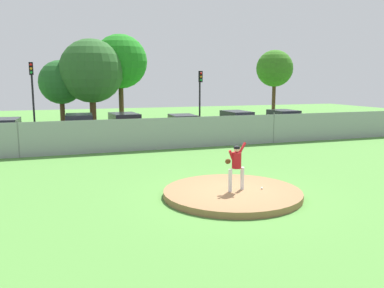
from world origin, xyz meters
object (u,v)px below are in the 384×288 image
(parked_car_navy, at_px, (283,122))
(parked_car_silver, at_px, (80,129))
(parked_car_champagne, at_px, (183,126))
(baseball, at_px, (262,188))
(parked_car_slate, at_px, (4,132))
(parked_car_white, at_px, (237,123))
(pitcher_youth, at_px, (236,163))
(traffic_light_near, at_px, (32,86))
(traffic_light_far, at_px, (200,90))
(parked_car_burgundy, at_px, (125,127))

(parked_car_navy, xyz_separation_m, parked_car_silver, (-15.19, 0.21, 0.04))
(parked_car_champagne, bearing_deg, baseball, -97.13)
(parked_car_slate, relative_size, parked_car_navy, 1.07)
(parked_car_white, distance_m, parked_car_silver, 11.31)
(parked_car_slate, bearing_deg, parked_car_silver, -0.97)
(parked_car_white, height_order, parked_car_slate, parked_car_white)
(parked_car_white, distance_m, parked_car_champagne, 4.25)
(pitcher_youth, height_order, baseball, pitcher_youth)
(parked_car_white, distance_m, traffic_light_near, 15.03)
(baseball, distance_m, parked_car_white, 16.12)
(baseball, xyz_separation_m, traffic_light_far, (4.57, 18.63, 2.99))
(pitcher_youth, bearing_deg, traffic_light_near, 110.86)
(parked_car_silver, xyz_separation_m, traffic_light_near, (-2.91, 4.03, 2.71))
(pitcher_youth, relative_size, parked_car_silver, 0.37)
(pitcher_youth, distance_m, parked_car_champagne, 14.94)
(parked_car_navy, bearing_deg, parked_car_burgundy, 178.71)
(pitcher_youth, distance_m, baseball, 1.32)
(parked_car_navy, distance_m, traffic_light_far, 7.10)
(parked_car_slate, xyz_separation_m, parked_car_burgundy, (7.46, -0.01, 0.06))
(parked_car_slate, distance_m, parked_car_silver, 4.50)
(parked_car_silver, distance_m, traffic_light_near, 5.66)
(parked_car_slate, bearing_deg, traffic_light_near, 68.10)
(parked_car_silver, relative_size, traffic_light_far, 0.94)
(parked_car_champagne, relative_size, parked_car_slate, 0.95)
(parked_car_navy, height_order, traffic_light_near, traffic_light_near)
(parked_car_slate, bearing_deg, parked_car_champagne, -0.99)
(parked_car_slate, xyz_separation_m, parked_car_navy, (19.68, -0.28, 0.02))
(traffic_light_near, xyz_separation_m, traffic_light_far, (12.68, -0.33, -0.33))
(pitcher_youth, relative_size, baseball, 22.56)
(parked_car_navy, bearing_deg, traffic_light_near, 166.82)
(parked_car_champagne, height_order, parked_car_silver, parked_car_silver)
(baseball, distance_m, parked_car_burgundy, 15.17)
(baseball, relative_size, parked_car_white, 0.02)
(traffic_light_near, height_order, traffic_light_far, traffic_light_near)
(parked_car_slate, height_order, traffic_light_far, traffic_light_far)
(baseball, bearing_deg, parked_car_burgundy, 98.51)
(parked_car_burgundy, bearing_deg, traffic_light_far, 28.07)
(parked_car_champagne, distance_m, parked_car_navy, 8.13)
(parked_car_white, relative_size, traffic_light_far, 1.02)
(pitcher_youth, height_order, traffic_light_far, traffic_light_far)
(pitcher_youth, relative_size, traffic_light_far, 0.35)
(parked_car_burgundy, distance_m, traffic_light_near, 7.58)
(baseball, bearing_deg, traffic_light_far, 76.21)
(parked_car_white, relative_size, traffic_light_near, 0.92)
(parked_car_navy, relative_size, traffic_light_far, 0.89)
(parked_car_silver, xyz_separation_m, traffic_light_far, (9.78, 3.70, 2.39))
(traffic_light_near, distance_m, traffic_light_far, 12.69)
(parked_car_champagne, relative_size, parked_car_navy, 1.02)
(parked_car_champagne, height_order, parked_car_burgundy, parked_car_burgundy)
(parked_car_champagne, height_order, parked_car_slate, parked_car_slate)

